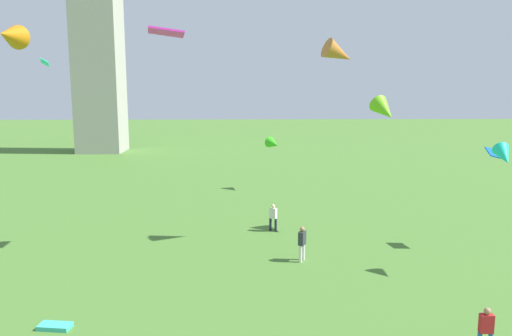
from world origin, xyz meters
TOP-DOWN VIEW (x-y plane):
  - person_0 at (2.83, 19.95)m, footprint 0.48×0.43m
  - person_1 at (3.91, 14.87)m, footprint 0.44×0.51m
  - person_2 at (8.64, 6.22)m, footprint 0.49×0.24m
  - kite_flying_0 at (3.57, 31.62)m, footprint 1.45×1.62m
  - kite_flying_1 at (-2.58, 16.67)m, footprint 1.90×1.46m
  - kite_flying_2 at (13.84, 16.59)m, footprint 0.83×1.02m
  - kite_flying_3 at (6.03, 17.93)m, footprint 2.01×1.49m
  - kite_flying_4 at (9.02, 19.61)m, footprint 1.67×2.12m
  - kite_flying_5 at (-11.52, 24.65)m, footprint 0.70×0.76m
  - kite_flying_6 at (12.23, 12.64)m, footprint 0.78×1.25m
  - kite_flying_7 at (-10.54, 17.82)m, footprint 1.34×1.84m
  - kite_bundle_0 at (-5.51, 8.33)m, footprint 1.19×0.70m

SIDE VIEW (x-z plane):
  - kite_bundle_0 at x=-5.51m, z-range 0.00..0.16m
  - person_2 at x=8.64m, z-range 0.10..1.67m
  - person_0 at x=2.83m, z-range 0.11..1.71m
  - person_1 at x=3.91m, z-range 0.11..1.83m
  - kite_flying_0 at x=3.57m, z-range 3.26..4.31m
  - kite_flying_2 at x=13.84m, z-range 4.74..5.28m
  - kite_flying_6 at x=12.23m, z-range 4.85..5.98m
  - kite_flying_4 at x=9.02m, z-range 6.18..7.86m
  - kite_flying_5 at x=-11.52m, z-range 9.59..10.14m
  - kite_flying_3 at x=6.03m, z-range 9.22..10.79m
  - kite_flying_7 at x=-10.54m, z-range 10.22..11.50m
  - kite_flying_1 at x=-2.58m, z-range 10.70..11.15m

